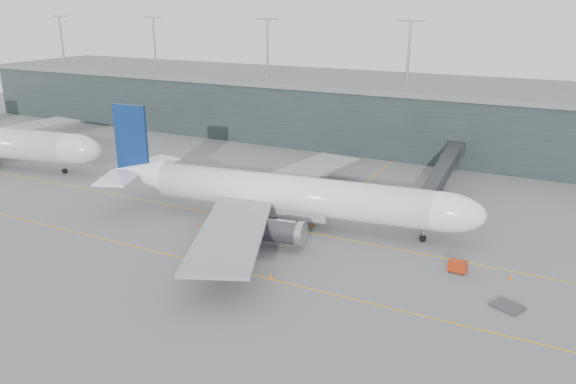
% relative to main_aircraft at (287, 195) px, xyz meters
% --- Properties ---
extents(ground, '(320.00, 320.00, 0.00)m').
position_rel_main_aircraft_xyz_m(ground, '(-1.09, 2.41, -4.79)').
color(ground, slate).
rests_on(ground, ground).
extents(taxiline_a, '(160.00, 0.25, 0.02)m').
position_rel_main_aircraft_xyz_m(taxiline_a, '(-1.09, -1.59, -4.78)').
color(taxiline_a, gold).
rests_on(taxiline_a, ground).
extents(taxiline_b, '(160.00, 0.25, 0.02)m').
position_rel_main_aircraft_xyz_m(taxiline_b, '(-1.09, -17.59, -4.78)').
color(taxiline_b, gold).
rests_on(taxiline_b, ground).
extents(taxiline_lead_main, '(0.25, 60.00, 0.02)m').
position_rel_main_aircraft_xyz_m(taxiline_lead_main, '(3.91, 22.41, -4.78)').
color(taxiline_lead_main, gold).
rests_on(taxiline_lead_main, ground).
extents(taxiline_lead_adj, '(0.25, 60.00, 0.02)m').
position_rel_main_aircraft_xyz_m(taxiline_lead_adj, '(-76.09, 22.41, -4.78)').
color(taxiline_lead_adj, gold).
rests_on(taxiline_lead_adj, ground).
extents(terminal, '(240.00, 36.00, 29.00)m').
position_rel_main_aircraft_xyz_m(terminal, '(-1.09, 60.40, 2.83)').
color(terminal, '#1F2A2A').
rests_on(terminal, ground).
extents(main_aircraft, '(60.83, 56.77, 17.06)m').
position_rel_main_aircraft_xyz_m(main_aircraft, '(0.00, 0.00, 0.00)').
color(main_aircraft, white).
rests_on(main_aircraft, ground).
extents(jet_bridge, '(5.67, 42.76, 5.90)m').
position_rel_main_aircraft_xyz_m(jet_bridge, '(18.77, 25.16, -0.37)').
color(jet_bridge, '#27282C').
rests_on(jet_bridge, ground).
extents(gse_cart, '(2.31, 1.50, 1.55)m').
position_rel_main_aircraft_xyz_m(gse_cart, '(27.16, -5.00, -3.93)').
color(gse_cart, '#A6270B').
rests_on(gse_cart, ground).
extents(baggage_dolly, '(3.90, 3.57, 0.32)m').
position_rel_main_aircraft_xyz_m(baggage_dolly, '(33.99, -11.51, -4.60)').
color(baggage_dolly, '#36373B').
rests_on(baggage_dolly, ground).
extents(uld_a, '(2.12, 1.71, 1.91)m').
position_rel_main_aircraft_xyz_m(uld_a, '(-5.30, 13.27, -3.78)').
color(uld_a, '#38373C').
rests_on(uld_a, ground).
extents(uld_b, '(2.36, 1.96, 2.01)m').
position_rel_main_aircraft_xyz_m(uld_b, '(-4.62, 13.47, -3.73)').
color(uld_b, '#38373C').
rests_on(uld_b, ground).
extents(uld_c, '(2.32, 2.07, 1.77)m').
position_rel_main_aircraft_xyz_m(uld_c, '(-1.78, 12.56, -3.86)').
color(uld_c, '#38373C').
rests_on(uld_c, ground).
extents(cone_nose, '(0.45, 0.45, 0.72)m').
position_rel_main_aircraft_xyz_m(cone_nose, '(33.41, -3.93, -4.43)').
color(cone_nose, '#E0550C').
rests_on(cone_nose, ground).
extents(cone_wing_stbd, '(0.51, 0.51, 0.80)m').
position_rel_main_aircraft_xyz_m(cone_wing_stbd, '(6.85, -17.49, -4.38)').
color(cone_wing_stbd, orange).
rests_on(cone_wing_stbd, ground).
extents(cone_wing_port, '(0.40, 0.40, 0.64)m').
position_rel_main_aircraft_xyz_m(cone_wing_port, '(8.39, 14.45, -4.47)').
color(cone_wing_port, orange).
rests_on(cone_wing_port, ground).
extents(cone_tail, '(0.40, 0.40, 0.63)m').
position_rel_main_aircraft_xyz_m(cone_tail, '(-11.60, -7.35, -4.47)').
color(cone_tail, '#FB490D').
rests_on(cone_tail, ground).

